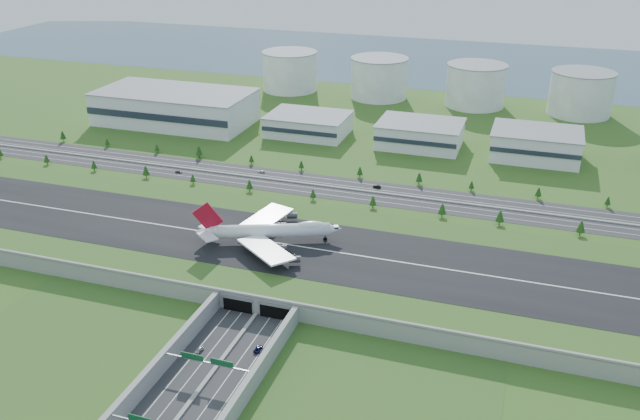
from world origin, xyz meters
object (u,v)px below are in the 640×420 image
(car_0, at_px, (199,350))
(car_4, at_px, (179,172))
(car_2, at_px, (258,349))
(car_5, at_px, (377,187))
(fuel_tank_a, at_px, (290,71))
(boeing_747, at_px, (270,231))
(car_7, at_px, (261,171))

(car_0, xyz_separation_m, car_4, (-102.93, 168.83, 0.00))
(car_0, bearing_deg, car_2, 30.06)
(car_0, height_order, car_5, car_5)
(fuel_tank_a, bearing_deg, car_4, -88.40)
(boeing_747, height_order, car_5, boeing_747)
(fuel_tank_a, height_order, car_7, fuel_tank_a)
(fuel_tank_a, bearing_deg, boeing_747, -71.11)
(boeing_747, xyz_separation_m, car_0, (3.12, -81.71, -13.45))
(fuel_tank_a, bearing_deg, car_0, -74.42)
(car_2, height_order, car_5, car_5)
(car_4, bearing_deg, car_5, -88.40)
(boeing_747, height_order, car_0, boeing_747)
(car_7, bearing_deg, car_2, 19.95)
(car_7, bearing_deg, car_4, -73.60)
(car_2, bearing_deg, car_5, -92.91)
(car_7, bearing_deg, boeing_747, 22.54)
(car_4, bearing_deg, boeing_747, -136.45)
(boeing_747, height_order, car_7, boeing_747)
(car_2, height_order, car_4, car_4)
(car_7, bearing_deg, fuel_tank_a, -167.04)
(car_0, xyz_separation_m, car_2, (21.72, 8.20, -0.03))
(boeing_747, xyz_separation_m, car_4, (-99.81, 87.12, -13.45))
(fuel_tank_a, distance_m, car_7, 213.72)
(boeing_747, xyz_separation_m, car_5, (29.03, 102.79, -13.42))
(car_0, bearing_deg, fuel_tank_a, 114.96)
(car_2, xyz_separation_m, car_5, (4.19, 176.30, 0.07))
(fuel_tank_a, relative_size, car_0, 10.91)
(car_7, bearing_deg, car_5, 86.12)
(car_4, height_order, car_7, car_4)
(boeing_747, relative_size, car_5, 13.94)
(boeing_747, relative_size, car_7, 14.87)
(fuel_tank_a, relative_size, car_7, 10.80)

